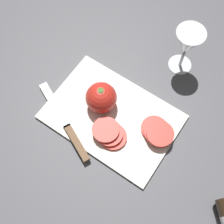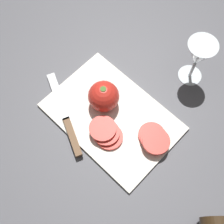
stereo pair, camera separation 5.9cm
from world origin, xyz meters
The scene contains 7 objects.
ground_plane centered at (0.00, 0.00, 0.00)m, with size 3.00×3.00×0.00m, color #4C4C51.
cutting_board centered at (0.08, -0.02, 0.01)m, with size 0.37×0.25×0.01m.
wine_glass centered at (0.00, -0.29, 0.11)m, with size 0.08×0.08×0.16m.
whole_tomato centered at (0.12, -0.03, 0.05)m, with size 0.09×0.09×0.09m.
knife centered at (0.14, 0.09, 0.02)m, with size 0.26×0.14×0.01m.
tomato_slice_stack_near centered at (0.05, 0.03, 0.02)m, with size 0.10×0.08×0.03m.
tomato_slice_stack_far centered at (-0.06, -0.05, 0.02)m, with size 0.10×0.09×0.03m.
Camera 2 is at (-0.16, 0.23, 0.84)m, focal length 50.00 mm.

